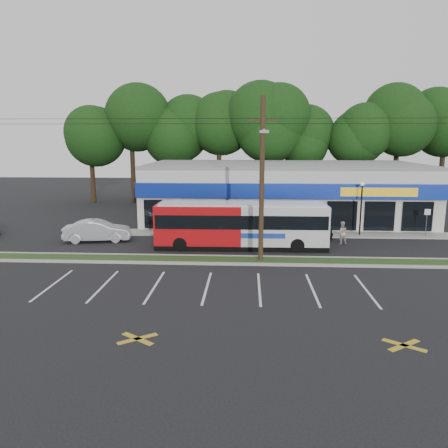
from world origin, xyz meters
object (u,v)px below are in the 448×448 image
object	(u,v)px
lamp_post	(361,202)
sign_post	(427,218)
car_silver	(97,231)
pedestrian_a	(249,225)
metrobus	(241,224)
pedestrian_b	(342,233)
car_dark	(304,229)
utility_pole	(259,175)

from	to	relation	value
lamp_post	sign_post	xyz separation A→B (m)	(5.00, -0.23, -1.12)
car_silver	pedestrian_a	bearing A→B (deg)	-87.40
sign_post	metrobus	distance (m)	14.84
lamp_post	pedestrian_a	bearing A→B (deg)	-178.02
metrobus	car_silver	size ratio (longest dim) A/B	2.46
pedestrian_b	sign_post	bearing A→B (deg)	-164.84
sign_post	car_dark	size ratio (longest dim) A/B	0.52
sign_post	metrobus	xyz separation A→B (m)	(-14.27, -4.07, 0.14)
pedestrian_b	utility_pole	bearing A→B (deg)	34.41
sign_post	pedestrian_b	distance (m)	7.49
car_silver	car_dark	bearing A→B (deg)	-94.31
metrobus	pedestrian_b	distance (m)	7.47
sign_post	car_silver	size ratio (longest dim) A/B	0.46
lamp_post	car_dark	bearing A→B (deg)	-164.28
car_dark	pedestrian_a	world-z (taller)	pedestrian_a
car_dark	car_silver	distance (m)	15.60
car_silver	pedestrian_b	size ratio (longest dim) A/B	2.92
car_dark	car_silver	size ratio (longest dim) A/B	0.88
car_silver	pedestrian_b	world-z (taller)	pedestrian_b
car_silver	metrobus	bearing A→B (deg)	-107.78
sign_post	lamp_post	bearing A→B (deg)	177.42
sign_post	car_silver	world-z (taller)	sign_post
sign_post	pedestrian_a	bearing A→B (deg)	-179.69
sign_post	car_dark	world-z (taller)	sign_post
metrobus	pedestrian_b	world-z (taller)	metrobus
sign_post	car_silver	xyz separation A→B (m)	(-25.00, -2.66, -0.75)
car_silver	pedestrian_a	world-z (taller)	pedestrian_a
car_dark	pedestrian_b	bearing A→B (deg)	-118.94
sign_post	car_silver	bearing A→B (deg)	-173.92
lamp_post	car_dark	size ratio (longest dim) A/B	0.99
metrobus	pedestrian_b	xyz separation A→B (m)	(7.27, 1.50, -0.86)
lamp_post	pedestrian_b	xyz separation A→B (m)	(-2.00, -2.80, -1.84)
lamp_post	car_dark	xyz separation A→B (m)	(-4.49, -1.26, -1.94)
utility_pole	lamp_post	bearing A→B (deg)	43.95
pedestrian_a	sign_post	bearing A→B (deg)	156.64
car_dark	pedestrian_b	size ratio (longest dim) A/B	2.58
lamp_post	sign_post	world-z (taller)	lamp_post
metrobus	utility_pole	bearing A→B (deg)	-73.64
sign_post	pedestrian_a	world-z (taller)	sign_post
metrobus	pedestrian_a	distance (m)	4.13
pedestrian_b	lamp_post	bearing A→B (deg)	-130.57
lamp_post	pedestrian_b	size ratio (longest dim) A/B	2.55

